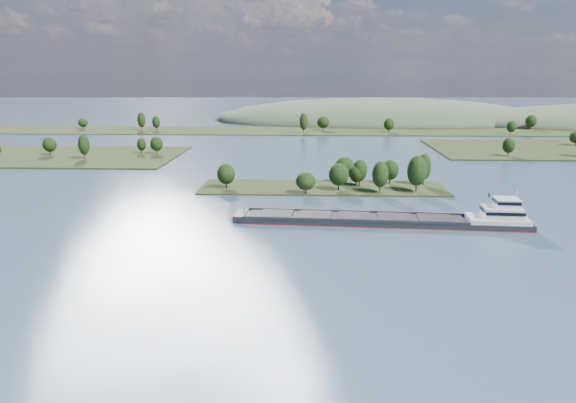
{
  "coord_description": "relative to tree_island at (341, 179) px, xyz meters",
  "views": [
    {
      "loc": [
        -4.74,
        -46.29,
        47.35
      ],
      "look_at": [
        -12.23,
        130.0,
        6.0
      ],
      "focal_mm": 35.0,
      "sensor_mm": 36.0,
      "label": 1
    }
  ],
  "objects": [
    {
      "name": "back_shoreline",
      "position": [
        2.1,
        220.32,
        -3.38
      ],
      "size": [
        900.0,
        60.0,
        16.54
      ],
      "color": "black",
      "rests_on": "ground"
    },
    {
      "name": "ground",
      "position": [
        -7.56,
        -59.39,
        -4.07
      ],
      "size": [
        1800.0,
        1800.0,
        0.0
      ],
      "primitive_type": "plane",
      "color": "#395163",
      "rests_on": "ground"
    },
    {
      "name": "hill_west",
      "position": [
        52.44,
        320.61,
        -4.07
      ],
      "size": [
        320.0,
        160.0,
        44.0
      ],
      "primitive_type": "ellipsoid",
      "color": "#3F5137",
      "rests_on": "ground"
    },
    {
      "name": "cargo_barge",
      "position": [
        16.13,
        -53.41,
        -2.49
      ],
      "size": [
        93.28,
        17.86,
        12.54
      ],
      "color": "black",
      "rests_on": "ground"
    },
    {
      "name": "tree_island",
      "position": [
        0.0,
        0.0,
        0.0
      ],
      "size": [
        100.0,
        33.06,
        15.62
      ],
      "color": "black",
      "rests_on": "ground"
    }
  ]
}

